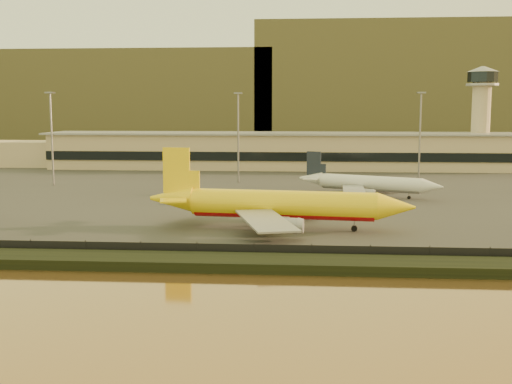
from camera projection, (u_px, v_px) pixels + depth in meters
ground at (248, 242)px, 102.22m from camera, size 900.00×900.00×0.00m
embankment at (237, 263)px, 85.32m from camera, size 320.00×7.00×1.40m
tarmac at (276, 178)px, 196.13m from camera, size 320.00×220.00×0.20m
perimeter_fence at (240, 252)px, 89.20m from camera, size 300.00×0.05×2.20m
terminal_building at (239, 151)px, 226.66m from camera, size 202.00×25.00×12.60m
control_tower at (481, 107)px, 223.55m from camera, size 11.20×11.20×35.50m
apron_light_masts at (328, 129)px, 173.19m from camera, size 152.20×12.20×25.40m
distant_hills at (263, 93)px, 435.91m from camera, size 470.00×160.00×70.00m
dhl_cargo_jet at (278, 205)px, 111.86m from camera, size 47.00×45.73×14.03m
white_narrowbody_jet at (368, 183)px, 153.65m from camera, size 34.00×32.14×10.32m
gse_vehicle_yellow at (359, 213)px, 123.71m from camera, size 4.49×2.79×1.87m
gse_vehicle_white at (206, 199)px, 141.39m from camera, size 4.61×2.40×2.00m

